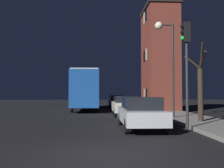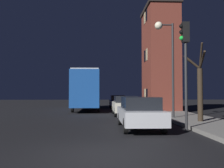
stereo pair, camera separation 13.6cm
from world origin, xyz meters
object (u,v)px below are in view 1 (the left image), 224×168
Objects in this scene: streetlamp at (166,47)px; car_mid_lane at (125,105)px; car_near_lane at (140,112)px; traffic_light at (186,53)px; bare_tree at (200,87)px; bus at (87,88)px; car_far_lane at (117,101)px.

car_mid_lane is (-2.21, 3.76, -3.88)m from streetlamp.
traffic_light is at bearing -26.98° from car_near_lane.
streetlamp reaches higher than bare_tree.
traffic_light is at bearing -71.24° from bus.
streetlamp is 1.30× the size of car_far_lane.
car_near_lane reaches higher than car_far_lane.
streetlamp is 5.84m from car_near_lane.
bare_tree is 0.39× the size of bus.
car_far_lane is at bearing 41.61° from bus.
car_near_lane is at bearing -90.35° from car_far_lane.
bare_tree is 4.06m from car_near_lane.
car_mid_lane is at bearing 102.27° from traffic_light.
traffic_light is 3.42m from car_near_lane.
car_near_lane is 7.49m from car_mid_lane.
bare_tree is at bearing -61.65° from bus.
streetlamp is 1.25× the size of traffic_light.
bare_tree is (1.27, -2.20, -2.65)m from streetlamp.
bare_tree is at bearing -59.90° from streetlamp.
bus is at bearing 118.35° from bare_tree.
bare_tree reaches higher than car_mid_lane.
car_far_lane is at bearing 89.65° from car_near_lane.
streetlamp is at bearing -59.50° from car_mid_lane.
streetlamp is 3.67m from bare_tree.
traffic_light is 15.88m from bus.
car_mid_lane is at bearing -63.53° from bus.
car_mid_lane is 0.95× the size of car_far_lane.
streetlamp is 13.94m from car_far_lane.
streetlamp is 11.90m from bus.
bare_tree is 15.84m from car_far_lane.
streetlamp is at bearing -62.02° from bus.
bus is 2.42× the size of car_mid_lane.
bare_tree is 0.90× the size of car_near_lane.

